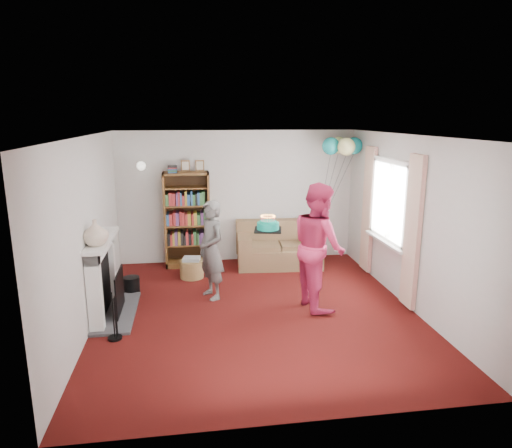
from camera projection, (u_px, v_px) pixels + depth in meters
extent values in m
plane|color=#380A08|center=(256.00, 311.00, 6.61)|extent=(5.00, 5.00, 0.00)
cube|color=silver|center=(237.00, 197.00, 8.73)|extent=(4.50, 0.02, 2.50)
cube|color=silver|center=(87.00, 233.00, 6.00)|extent=(0.02, 5.00, 2.50)
cube|color=silver|center=(410.00, 222.00, 6.64)|extent=(0.02, 5.00, 2.50)
cube|color=white|center=(256.00, 135.00, 6.03)|extent=(4.50, 5.00, 0.01)
cube|color=#3F3F42|center=(116.00, 312.00, 6.51)|extent=(0.55, 1.40, 0.04)
cube|color=white|center=(95.00, 294.00, 5.84)|extent=(0.18, 0.14, 1.06)
cube|color=white|center=(109.00, 267.00, 6.90)|extent=(0.18, 0.14, 1.06)
cube|color=white|center=(100.00, 247.00, 6.26)|extent=(0.18, 1.24, 0.16)
cube|color=white|center=(101.00, 240.00, 6.24)|extent=(0.28, 1.35, 0.05)
cube|color=black|center=(101.00, 283.00, 6.38)|extent=(0.10, 0.80, 0.86)
cube|color=black|center=(120.00, 292.00, 6.45)|extent=(0.02, 0.70, 0.60)
cylinder|color=black|center=(113.00, 316.00, 5.70)|extent=(0.18, 0.18, 0.64)
cylinder|color=black|center=(132.00, 285.00, 7.27)|extent=(0.26, 0.26, 0.26)
cube|color=white|center=(393.00, 161.00, 7.02)|extent=(0.08, 1.30, 0.08)
cube|color=white|center=(387.00, 240.00, 7.31)|extent=(0.08, 1.30, 0.08)
cube|color=white|center=(392.00, 201.00, 7.17)|extent=(0.01, 1.15, 1.20)
cube|color=white|center=(385.00, 241.00, 7.31)|extent=(0.14, 1.32, 0.04)
cube|color=beige|center=(413.00, 233.00, 6.44)|extent=(0.07, 0.38, 2.20)
cube|color=beige|center=(368.00, 210.00, 8.02)|extent=(0.07, 0.38, 2.20)
cylinder|color=gold|center=(142.00, 164.00, 8.28)|extent=(0.04, 0.12, 0.04)
sphere|color=white|center=(141.00, 166.00, 8.20)|extent=(0.16, 0.16, 0.16)
cube|color=#472B14|center=(187.00, 217.00, 8.63)|extent=(0.84, 0.04, 1.76)
cube|color=brown|center=(165.00, 220.00, 8.39)|extent=(0.04, 0.42, 1.76)
cube|color=brown|center=(209.00, 219.00, 8.51)|extent=(0.04, 0.42, 1.76)
cube|color=brown|center=(186.00, 173.00, 8.25)|extent=(0.84, 0.42, 0.04)
cube|color=brown|center=(189.00, 262.00, 8.64)|extent=(0.84, 0.42, 0.10)
cube|color=brown|center=(188.00, 244.00, 8.56)|extent=(0.76, 0.38, 0.03)
cube|color=brown|center=(187.00, 224.00, 8.47)|extent=(0.76, 0.38, 0.02)
cube|color=brown|center=(187.00, 205.00, 8.39)|extent=(0.76, 0.38, 0.02)
cube|color=brown|center=(186.00, 187.00, 8.31)|extent=(0.76, 0.38, 0.02)
cube|color=maroon|center=(172.00, 169.00, 8.18)|extent=(0.16, 0.22, 0.12)
cube|color=brown|center=(185.00, 166.00, 8.27)|extent=(0.16, 0.02, 0.20)
cube|color=brown|center=(200.00, 166.00, 8.31)|extent=(0.16, 0.02, 0.20)
cube|color=brown|center=(279.00, 256.00, 8.59)|extent=(1.55, 0.82, 0.37)
cube|color=brown|center=(276.00, 236.00, 8.80)|extent=(1.55, 0.24, 0.64)
cube|color=brown|center=(244.00, 248.00, 8.46)|extent=(0.24, 0.77, 0.50)
cube|color=brown|center=(313.00, 245.00, 8.64)|extent=(0.24, 0.77, 0.50)
cube|color=brown|center=(262.00, 247.00, 8.42)|extent=(0.66, 0.52, 0.12)
cube|color=brown|center=(298.00, 246.00, 8.52)|extent=(0.66, 0.52, 0.12)
cylinder|color=#A9894F|center=(192.00, 269.00, 7.95)|extent=(0.41, 0.41, 0.31)
cube|color=beige|center=(191.00, 259.00, 7.91)|extent=(0.29, 0.23, 0.06)
imported|color=black|center=(211.00, 250.00, 6.95)|extent=(0.56, 0.66, 1.53)
imported|color=#BC254E|center=(319.00, 246.00, 6.60)|extent=(0.82, 0.98, 1.84)
cube|color=black|center=(268.00, 230.00, 6.68)|extent=(0.39, 0.39, 0.02)
cylinder|color=#0C8F76|center=(268.00, 226.00, 6.67)|extent=(0.32, 0.32, 0.10)
cylinder|color=#0C8F76|center=(268.00, 222.00, 6.65)|extent=(0.24, 0.24, 0.04)
cylinder|color=pink|center=(275.00, 219.00, 6.66)|extent=(0.01, 0.01, 0.09)
sphere|color=orange|center=(275.00, 216.00, 6.65)|extent=(0.02, 0.02, 0.02)
cylinder|color=pink|center=(274.00, 219.00, 6.69)|extent=(0.01, 0.01, 0.09)
sphere|color=orange|center=(274.00, 216.00, 6.68)|extent=(0.02, 0.02, 0.02)
cylinder|color=pink|center=(272.00, 218.00, 6.72)|extent=(0.01, 0.01, 0.09)
sphere|color=orange|center=(272.00, 215.00, 6.71)|extent=(0.02, 0.02, 0.02)
cylinder|color=pink|center=(270.00, 218.00, 6.73)|extent=(0.01, 0.01, 0.09)
sphere|color=orange|center=(270.00, 215.00, 6.72)|extent=(0.02, 0.02, 0.02)
cylinder|color=pink|center=(267.00, 218.00, 6.74)|extent=(0.01, 0.01, 0.09)
sphere|color=orange|center=(267.00, 215.00, 6.73)|extent=(0.02, 0.02, 0.02)
cylinder|color=pink|center=(265.00, 218.00, 6.73)|extent=(0.01, 0.01, 0.09)
sphere|color=orange|center=(265.00, 215.00, 6.72)|extent=(0.02, 0.02, 0.02)
cylinder|color=pink|center=(263.00, 219.00, 6.71)|extent=(0.01, 0.01, 0.09)
sphere|color=orange|center=(263.00, 215.00, 6.70)|extent=(0.02, 0.02, 0.02)
cylinder|color=pink|center=(262.00, 219.00, 6.68)|extent=(0.01, 0.01, 0.09)
sphere|color=orange|center=(262.00, 216.00, 6.67)|extent=(0.02, 0.02, 0.02)
cylinder|color=pink|center=(261.00, 220.00, 6.65)|extent=(0.01, 0.01, 0.09)
sphere|color=orange|center=(261.00, 216.00, 6.64)|extent=(0.02, 0.02, 0.02)
cylinder|color=pink|center=(262.00, 220.00, 6.61)|extent=(0.01, 0.01, 0.09)
sphere|color=orange|center=(262.00, 217.00, 6.60)|extent=(0.02, 0.02, 0.02)
cylinder|color=pink|center=(263.00, 221.00, 6.58)|extent=(0.01, 0.01, 0.09)
sphere|color=orange|center=(263.00, 217.00, 6.57)|extent=(0.02, 0.02, 0.02)
cylinder|color=pink|center=(265.00, 221.00, 6.56)|extent=(0.01, 0.01, 0.09)
sphere|color=orange|center=(265.00, 218.00, 6.55)|extent=(0.02, 0.02, 0.02)
cylinder|color=pink|center=(267.00, 221.00, 6.55)|extent=(0.01, 0.01, 0.09)
sphere|color=orange|center=(267.00, 218.00, 6.54)|extent=(0.02, 0.02, 0.02)
cylinder|color=pink|center=(270.00, 221.00, 6.55)|extent=(0.01, 0.01, 0.09)
sphere|color=orange|center=(270.00, 218.00, 6.54)|extent=(0.02, 0.02, 0.02)
cylinder|color=pink|center=(272.00, 221.00, 6.57)|extent=(0.01, 0.01, 0.09)
sphere|color=orange|center=(272.00, 217.00, 6.56)|extent=(0.02, 0.02, 0.02)
cylinder|color=pink|center=(274.00, 220.00, 6.59)|extent=(0.01, 0.01, 0.09)
sphere|color=orange|center=(274.00, 217.00, 6.58)|extent=(0.02, 0.02, 0.02)
cylinder|color=pink|center=(275.00, 220.00, 6.62)|extent=(0.01, 0.01, 0.09)
sphere|color=orange|center=(275.00, 217.00, 6.61)|extent=(0.02, 0.02, 0.02)
sphere|color=#3F3F3F|center=(316.00, 233.00, 8.38)|extent=(0.02, 0.02, 0.02)
sphere|color=teal|center=(354.00, 146.00, 8.39)|extent=(0.32, 0.32, 0.32)
sphere|color=#F8FE9B|center=(339.00, 145.00, 8.57)|extent=(0.32, 0.32, 0.32)
sphere|color=teal|center=(331.00, 146.00, 8.32)|extent=(0.32, 0.32, 0.32)
sphere|color=#F8FE9B|center=(346.00, 147.00, 8.14)|extent=(0.32, 0.32, 0.32)
imported|color=beige|center=(95.00, 232.00, 5.86)|extent=(0.35, 0.35, 0.34)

